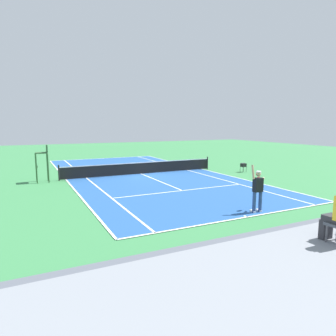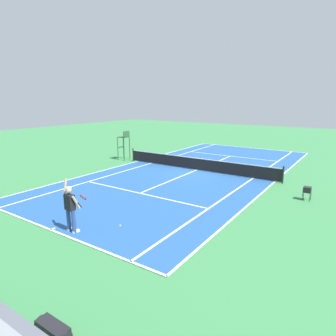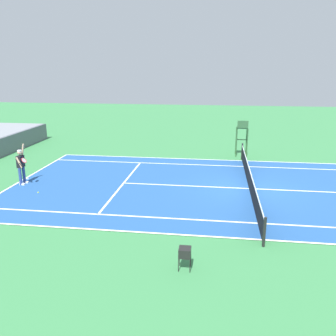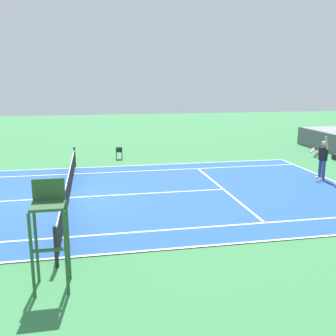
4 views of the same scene
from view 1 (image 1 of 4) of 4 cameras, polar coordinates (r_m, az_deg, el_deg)
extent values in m
plane|color=#387F47|center=(22.88, -5.02, -1.21)|extent=(80.00, 80.00, 0.00)
cube|color=#235193|center=(22.88, -5.02, -1.19)|extent=(10.98, 23.78, 0.02)
cube|color=white|center=(12.80, 14.84, -8.99)|extent=(10.98, 0.10, 0.01)
cube|color=white|center=(34.14, -12.26, 1.81)|extent=(10.98, 0.10, 0.01)
cube|color=white|center=(25.35, 6.63, -0.25)|extent=(0.10, 23.78, 0.01)
cube|color=white|center=(21.55, -18.78, -2.15)|extent=(0.10, 23.78, 0.01)
cube|color=white|center=(24.63, 3.92, -0.46)|extent=(0.10, 23.78, 0.01)
cube|color=white|center=(21.76, -15.17, -1.90)|extent=(0.10, 23.78, 0.01)
cube|color=white|center=(17.16, 2.74, -4.31)|extent=(8.22, 0.10, 0.01)
cube|color=white|center=(28.87, -9.62, 0.73)|extent=(8.22, 0.10, 0.01)
cube|color=white|center=(22.87, -5.02, -1.15)|extent=(0.10, 12.80, 0.01)
cube|color=white|center=(12.87, 14.55, -8.88)|extent=(0.10, 0.20, 0.01)
cube|color=white|center=(34.04, -12.22, 1.79)|extent=(0.10, 0.20, 0.01)
cylinder|color=black|center=(25.52, 7.50, 0.95)|extent=(0.10, 0.10, 1.07)
cylinder|color=black|center=(21.41, -20.03, -0.89)|extent=(0.10, 0.10, 1.07)
cube|color=black|center=(22.80, -5.04, -0.02)|extent=(11.78, 0.02, 0.84)
cube|color=white|center=(22.75, -5.05, 1.03)|extent=(11.78, 0.03, 0.06)
cylinder|color=#4C4C51|center=(7.36, 27.91, -10.96)|extent=(0.04, 0.04, 0.38)
cube|color=#2D2D33|center=(7.39, 29.19, -8.55)|extent=(0.34, 0.44, 0.16)
cube|color=#2D2D33|center=(7.57, 27.79, -10.19)|extent=(0.30, 0.14, 0.44)
cylinder|color=navy|center=(13.38, 16.06, -6.34)|extent=(0.15, 0.15, 0.92)
cylinder|color=navy|center=(13.58, 17.12, -6.17)|extent=(0.15, 0.15, 0.92)
cube|color=white|center=(13.53, 15.83, -7.96)|extent=(0.14, 0.29, 0.10)
cube|color=white|center=(13.73, 16.89, -7.77)|extent=(0.14, 0.29, 0.10)
cube|color=black|center=(13.31, 16.73, -3.08)|extent=(0.41, 0.26, 0.60)
sphere|color=tan|center=(13.23, 16.81, -1.08)|extent=(0.22, 0.22, 0.22)
cylinder|color=white|center=(13.22, 16.83, -0.70)|extent=(0.21, 0.21, 0.06)
cylinder|color=tan|center=(13.08, 15.87, -0.75)|extent=(0.10, 0.22, 0.61)
cylinder|color=tan|center=(13.55, 17.32, -2.83)|extent=(0.11, 0.33, 0.56)
cylinder|color=black|center=(13.69, 17.10, -3.26)|extent=(0.05, 0.19, 0.25)
torus|color=red|center=(13.77, 16.63, -2.07)|extent=(0.31, 0.21, 0.26)
cylinder|color=silver|center=(13.77, 16.63, -2.07)|extent=(0.28, 0.18, 0.22)
sphere|color=#D1E533|center=(15.37, 16.13, -6.09)|extent=(0.07, 0.07, 0.07)
cylinder|color=#2D562D|center=(20.91, -23.71, -0.15)|extent=(0.07, 0.07, 1.90)
cylinder|color=#2D562D|center=(21.61, -23.80, 0.10)|extent=(0.07, 0.07, 1.90)
cylinder|color=#2D562D|center=(20.95, -21.80, -0.02)|extent=(0.07, 0.07, 1.90)
cylinder|color=#2D562D|center=(21.64, -21.95, 0.22)|extent=(0.07, 0.07, 1.90)
cube|color=#2D562D|center=(21.17, -22.96, 2.67)|extent=(0.70, 0.70, 0.06)
cube|color=#2D562D|center=(21.17, -22.06, 3.45)|extent=(0.06, 0.70, 0.48)
cube|color=#2D562D|center=(21.25, -23.67, 0.24)|extent=(0.10, 0.70, 0.04)
cube|color=black|center=(24.57, 14.14, 0.55)|extent=(0.36, 0.36, 0.28)
cylinder|color=black|center=(24.85, 14.15, -0.18)|extent=(0.02, 0.02, 0.42)
cylinder|color=black|center=(24.64, 13.55, -0.23)|extent=(0.02, 0.02, 0.42)
cylinder|color=black|center=(24.60, 14.67, -0.29)|extent=(0.02, 0.02, 0.42)
cylinder|color=black|center=(24.38, 14.06, -0.34)|extent=(0.02, 0.02, 0.42)
ellipsoid|color=#D1E533|center=(24.56, 14.14, 0.73)|extent=(0.30, 0.30, 0.12)
camera|label=2|loc=(18.08, 55.02, 8.68)|focal=31.17mm
camera|label=3|loc=(31.86, 26.87, 11.19)|focal=38.07mm
camera|label=4|loc=(21.29, -46.20, 7.82)|focal=41.47mm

